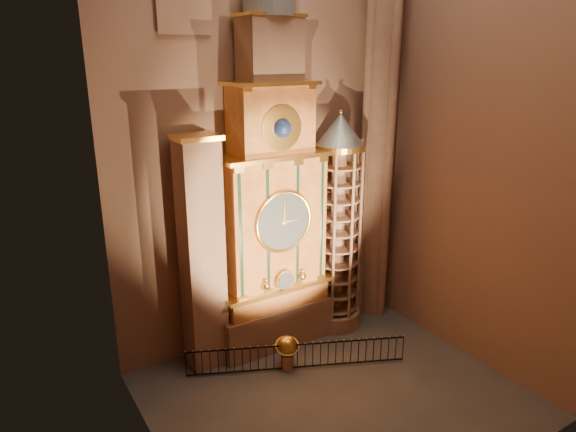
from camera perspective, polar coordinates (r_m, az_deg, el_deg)
floor at (r=22.07m, az=5.27°, el=-19.24°), size 14.00×14.00×0.00m
wall_back at (r=22.80m, az=-3.27°, el=12.03°), size 22.00×0.00×22.00m
wall_left at (r=14.59m, az=-16.16°, el=8.19°), size 0.00×22.00×22.00m
wall_right at (r=22.79m, az=20.53°, el=10.97°), size 0.00×22.00×22.00m
astronomical_clock at (r=22.75m, az=-1.82°, el=0.92°), size 5.60×2.41×16.70m
portrait_tower at (r=21.86m, az=-9.54°, el=-4.29°), size 1.80×1.60×10.20m
stair_turret at (r=24.84m, az=5.51°, el=-1.11°), size 2.50×2.50×10.80m
gothic_pier at (r=25.53m, az=10.23°, el=12.39°), size 2.04×2.04×22.00m
celestial_globe at (r=23.04m, az=-0.08°, el=-14.60°), size 1.38×1.35×1.54m
iron_railing at (r=23.12m, az=1.05°, el=-15.32°), size 8.72×4.01×1.18m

